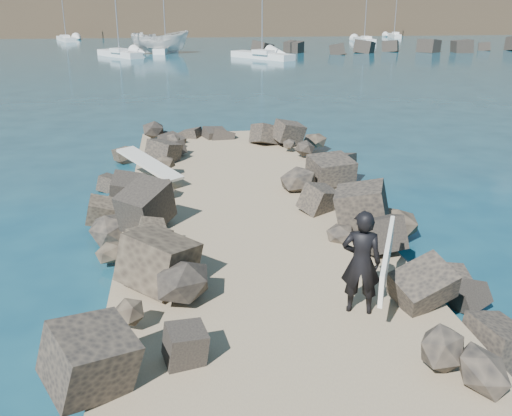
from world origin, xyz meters
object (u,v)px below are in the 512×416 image
at_px(boat_imported, 160,42).
at_px(sailboat_f, 394,36).
at_px(surfboard_resting, 150,168).
at_px(surfer_with_board, 365,262).

relative_size(boat_imported, sailboat_f, 1.01).
xyz_separation_m(boat_imported, sailboat_f, (39.00, 26.96, -0.96)).
height_order(surfboard_resting, boat_imported, boat_imported).
bearing_deg(surfer_with_board, boat_imported, 94.14).
xyz_separation_m(surfboard_resting, boat_imported, (-0.56, 53.51, 0.26)).
relative_size(surfboard_resting, sailboat_f, 0.37).
height_order(surfer_with_board, sailboat_f, sailboat_f).
height_order(surfboard_resting, surfer_with_board, surfer_with_board).
xyz_separation_m(surfer_with_board, sailboat_f, (34.54, 88.71, -1.19)).
bearing_deg(surfer_with_board, sailboat_f, 68.73).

